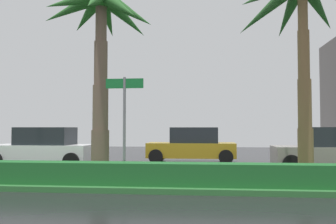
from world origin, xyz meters
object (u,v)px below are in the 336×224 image
(car_in_traffic_second, at_px, (192,145))
(car_in_traffic_third, at_px, (330,150))
(palm_tree_centre_left, at_px, (101,25))
(palm_tree_centre, at_px, (303,9))
(car_in_traffic_leading, at_px, (43,148))
(street_name_sign, at_px, (124,114))

(car_in_traffic_second, relative_size, car_in_traffic_third, 1.00)
(palm_tree_centre_left, xyz_separation_m, palm_tree_centre, (6.50, -0.09, 0.29))
(car_in_traffic_third, bearing_deg, palm_tree_centre_left, 22.34)
(palm_tree_centre, height_order, car_in_traffic_third, palm_tree_centre)
(car_in_traffic_leading, distance_m, car_in_traffic_second, 6.99)
(palm_tree_centre, relative_size, street_name_sign, 2.21)
(palm_tree_centre, distance_m, car_in_traffic_leading, 11.76)
(palm_tree_centre, relative_size, car_in_traffic_leading, 1.54)
(car_in_traffic_second, bearing_deg, palm_tree_centre_left, 67.13)
(car_in_traffic_third, bearing_deg, car_in_traffic_leading, -1.39)
(car_in_traffic_leading, distance_m, car_in_traffic_third, 11.98)
(car_in_traffic_leading, bearing_deg, street_name_sign, 132.74)
(palm_tree_centre, bearing_deg, car_in_traffic_second, 119.45)
(car_in_traffic_leading, xyz_separation_m, car_in_traffic_third, (11.98, -0.29, 0.00))
(palm_tree_centre, height_order, car_in_traffic_leading, palm_tree_centre)
(car_in_traffic_leading, height_order, car_in_traffic_second, same)
(palm_tree_centre_left, bearing_deg, car_in_traffic_second, 67.13)
(car_in_traffic_leading, height_order, car_in_traffic_third, same)
(street_name_sign, xyz_separation_m, car_in_traffic_second, (1.62, 7.98, -1.25))
(car_in_traffic_second, bearing_deg, car_in_traffic_leading, 23.82)
(car_in_traffic_leading, bearing_deg, car_in_traffic_third, 178.61)
(palm_tree_centre, relative_size, car_in_traffic_third, 1.54)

